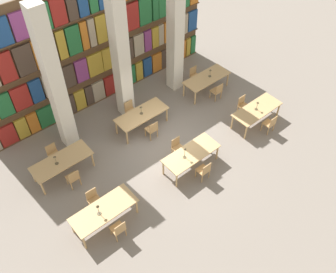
# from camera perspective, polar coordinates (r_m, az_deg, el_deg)

# --- Properties ---
(ground_plane) EXTENTS (40.00, 40.00, 0.00)m
(ground_plane) POSITION_cam_1_polar(r_m,az_deg,el_deg) (15.07, -0.35, -1.50)
(ground_plane) COLOR gray
(bookshelf_bank) EXTENTS (10.87, 0.35, 5.50)m
(bookshelf_bank) POSITION_cam_1_polar(r_m,az_deg,el_deg) (16.01, -10.27, 13.56)
(bookshelf_bank) COLOR brown
(bookshelf_bank) RESTS_ON ground_plane
(pillar_left) EXTENTS (0.55, 0.55, 6.00)m
(pillar_left) POSITION_cam_1_polar(r_m,az_deg,el_deg) (13.78, -16.89, 7.74)
(pillar_left) COLOR silver
(pillar_left) RESTS_ON ground_plane
(pillar_center) EXTENTS (0.55, 0.55, 6.00)m
(pillar_center) POSITION_cam_1_polar(r_m,az_deg,el_deg) (14.75, -7.29, 12.39)
(pillar_center) COLOR silver
(pillar_center) RESTS_ON ground_plane
(pillar_right) EXTENTS (0.55, 0.55, 6.00)m
(pillar_right) POSITION_cam_1_polar(r_m,az_deg,el_deg) (16.16, 1.14, 16.08)
(pillar_right) COLOR silver
(pillar_right) RESTS_ON ground_plane
(reading_table_0) EXTENTS (2.23, 0.91, 0.77)m
(reading_table_0) POSITION_cam_1_polar(r_m,az_deg,el_deg) (12.62, -9.74, -11.11)
(reading_table_0) COLOR tan
(reading_table_0) RESTS_ON ground_plane
(chair_0) EXTENTS (0.42, 0.40, 0.87)m
(chair_0) POSITION_cam_1_polar(r_m,az_deg,el_deg) (12.46, -7.52, -13.80)
(chair_0) COLOR tan
(chair_0) RESTS_ON ground_plane
(chair_1) EXTENTS (0.42, 0.40, 0.87)m
(chair_1) POSITION_cam_1_polar(r_m,az_deg,el_deg) (13.20, -11.23, -9.36)
(chair_1) COLOR tan
(chair_1) RESTS_ON ground_plane
(desk_lamp_0) EXTENTS (0.14, 0.14, 0.48)m
(desk_lamp_0) POSITION_cam_1_polar(r_m,az_deg,el_deg) (12.23, -10.63, -10.68)
(desk_lamp_0) COLOR brown
(desk_lamp_0) RESTS_ON reading_table_0
(reading_table_1) EXTENTS (2.23, 0.91, 0.77)m
(reading_table_1) POSITION_cam_1_polar(r_m,az_deg,el_deg) (13.91, 3.54, -2.72)
(reading_table_1) COLOR tan
(reading_table_1) RESTS_ON ground_plane
(chair_2) EXTENTS (0.42, 0.40, 0.87)m
(chair_2) POSITION_cam_1_polar(r_m,az_deg,el_deg) (13.75, 5.52, -5.15)
(chair_2) COLOR tan
(chair_2) RESTS_ON ground_plane
(chair_3) EXTENTS (0.42, 0.40, 0.87)m
(chair_3) POSITION_cam_1_polar(r_m,az_deg,el_deg) (14.42, 1.45, -1.62)
(chair_3) COLOR tan
(chair_3) RESTS_ON ground_plane
(desk_lamp_1) EXTENTS (0.14, 0.14, 0.50)m
(desk_lamp_1) POSITION_cam_1_polar(r_m,az_deg,el_deg) (13.45, 2.58, -2.24)
(desk_lamp_1) COLOR brown
(desk_lamp_1) RESTS_ON reading_table_1
(reading_table_2) EXTENTS (2.23, 0.91, 0.77)m
(reading_table_2) POSITION_cam_1_polar(r_m,az_deg,el_deg) (15.98, 13.39, 3.91)
(reading_table_2) COLOR tan
(reading_table_2) RESTS_ON ground_plane
(chair_4) EXTENTS (0.42, 0.40, 0.87)m
(chair_4) POSITION_cam_1_polar(r_m,az_deg,el_deg) (15.86, 15.29, 1.93)
(chair_4) COLOR tan
(chair_4) RESTS_ON ground_plane
(chair_5) EXTENTS (0.42, 0.40, 0.87)m
(chair_5) POSITION_cam_1_polar(r_m,az_deg,el_deg) (16.44, 11.36, 4.74)
(chair_5) COLOR tan
(chair_5) RESTS_ON ground_plane
(desk_lamp_2) EXTENTS (0.14, 0.14, 0.42)m
(desk_lamp_2) POSITION_cam_1_polar(r_m,az_deg,el_deg) (15.72, 13.46, 4.80)
(desk_lamp_2) COLOR brown
(desk_lamp_2) RESTS_ON reading_table_2
(reading_table_3) EXTENTS (2.23, 0.91, 0.77)m
(reading_table_3) POSITION_cam_1_polar(r_m,az_deg,el_deg) (14.20, -15.90, -3.71)
(reading_table_3) COLOR tan
(reading_table_3) RESTS_ON ground_plane
(chair_6) EXTENTS (0.42, 0.40, 0.87)m
(chair_6) POSITION_cam_1_polar(r_m,az_deg,el_deg) (13.90, -14.23, -6.10)
(chair_6) COLOR tan
(chair_6) RESTS_ON ground_plane
(chair_7) EXTENTS (0.42, 0.40, 0.87)m
(chair_7) POSITION_cam_1_polar(r_m,az_deg,el_deg) (14.84, -17.06, -2.52)
(chair_7) COLOR tan
(chair_7) RESTS_ON ground_plane
(desk_lamp_3) EXTENTS (0.14, 0.14, 0.43)m
(desk_lamp_3) POSITION_cam_1_polar(r_m,az_deg,el_deg) (13.87, -16.83, -3.23)
(desk_lamp_3) COLOR brown
(desk_lamp_3) RESTS_ON reading_table_3
(reading_table_4) EXTENTS (2.23, 0.91, 0.77)m
(reading_table_4) POSITION_cam_1_polar(r_m,az_deg,el_deg) (15.38, -4.04, 3.28)
(reading_table_4) COLOR tan
(reading_table_4) RESTS_ON ground_plane
(chair_8) EXTENTS (0.42, 0.40, 0.87)m
(chair_8) POSITION_cam_1_polar(r_m,az_deg,el_deg) (15.08, -2.43, 1.13)
(chair_8) COLOR tan
(chair_8) RESTS_ON ground_plane
(chair_9) EXTENTS (0.42, 0.40, 0.87)m
(chair_9) POSITION_cam_1_polar(r_m,az_deg,el_deg) (15.96, -5.74, 4.03)
(chair_9) COLOR tan
(chair_9) RESTS_ON ground_plane
(desk_lamp_4) EXTENTS (0.14, 0.14, 0.40)m
(desk_lamp_4) POSITION_cam_1_polar(r_m,az_deg,el_deg) (15.16, -4.12, 4.24)
(desk_lamp_4) COLOR brown
(desk_lamp_4) RESTS_ON reading_table_4
(reading_table_5) EXTENTS (2.23, 0.91, 0.77)m
(reading_table_5) POSITION_cam_1_polar(r_m,az_deg,el_deg) (17.24, 5.90, 8.75)
(reading_table_5) COLOR tan
(reading_table_5) RESTS_ON ground_plane
(chair_10) EXTENTS (0.42, 0.40, 0.87)m
(chair_10) POSITION_cam_1_polar(r_m,az_deg,el_deg) (16.97, 7.49, 6.91)
(chair_10) COLOR tan
(chair_10) RESTS_ON ground_plane
(chair_11) EXTENTS (0.42, 0.40, 0.87)m
(chair_11) POSITION_cam_1_polar(r_m,az_deg,el_deg) (17.76, 4.07, 9.30)
(chair_11) COLOR tan
(chair_11) RESTS_ON ground_plane
(desk_lamp_5) EXTENTS (0.14, 0.14, 0.39)m
(desk_lamp_5) POSITION_cam_1_polar(r_m,az_deg,el_deg) (17.11, 6.46, 9.78)
(desk_lamp_5) COLOR brown
(desk_lamp_5) RESTS_ON reading_table_5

